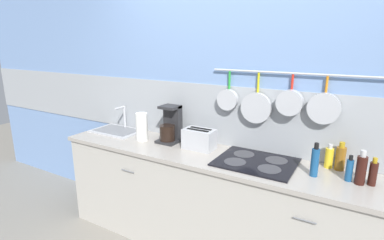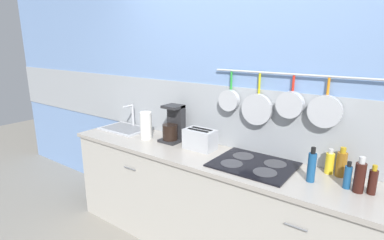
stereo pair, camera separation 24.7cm
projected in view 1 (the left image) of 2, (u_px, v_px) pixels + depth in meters
wall_back at (236, 104)px, 2.59m from camera, size 7.20×0.15×2.60m
cabinet_base at (217, 208)px, 2.54m from camera, size 2.95×0.54×0.86m
countertop at (218, 158)px, 2.43m from camera, size 2.99×0.56×0.03m
sink_basin at (117, 130)px, 3.09m from camera, size 0.50×0.33×0.25m
paper_towel_roll at (142, 127)px, 2.79m from camera, size 0.11×0.11×0.26m
coffee_maker at (170, 127)px, 2.76m from camera, size 0.19×0.20×0.34m
toaster at (199, 139)px, 2.58m from camera, size 0.28×0.16×0.18m
cooktop at (256, 162)px, 2.29m from camera, size 0.59×0.48×0.01m
bottle_olive_oil at (315, 162)px, 2.04m from camera, size 0.05×0.05×0.24m
bottle_hot_sauce at (329, 157)px, 2.19m from camera, size 0.06×0.06×0.18m
bottle_dish_soap at (340, 158)px, 2.15m from camera, size 0.07×0.07×0.21m
bottle_vinegar at (349, 170)px, 1.98m from camera, size 0.05×0.05×0.18m
bottle_sesame_oil at (361, 169)px, 1.93m from camera, size 0.06×0.06×0.23m
bottle_cooking_wine at (373, 173)px, 1.92m from camera, size 0.05×0.05×0.19m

